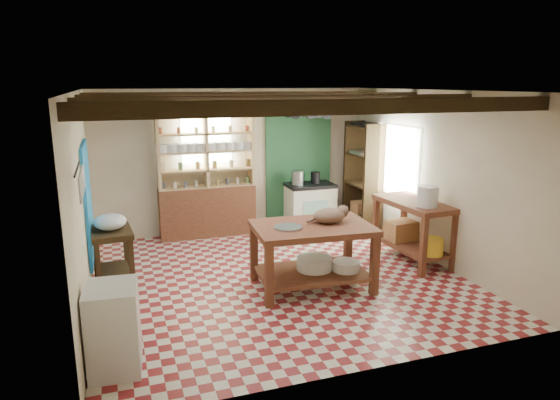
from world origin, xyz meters
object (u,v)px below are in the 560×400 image
object	(u,v)px
work_table	(312,256)
right_counter	(413,231)
prep_table	(113,256)
white_cabinet	(114,328)
cat	(329,215)
stove	(310,206)

from	to	relation	value
work_table	right_counter	size ratio (longest dim) A/B	1.16
prep_table	white_cabinet	xyz separation A→B (m)	(-0.02, -2.23, 0.04)
work_table	white_cabinet	size ratio (longest dim) A/B	1.82
work_table	right_counter	world-z (taller)	right_counter
cat	prep_table	bearing A→B (deg)	154.33
work_table	stove	world-z (taller)	work_table
prep_table	white_cabinet	size ratio (longest dim) A/B	0.91
stove	prep_table	xyz separation A→B (m)	(-3.57, -1.60, -0.04)
right_counter	cat	bearing A→B (deg)	-169.24
work_table	cat	xyz separation A→B (m)	(0.25, 0.03, 0.54)
stove	cat	world-z (taller)	cat
prep_table	right_counter	world-z (taller)	right_counter
white_cabinet	right_counter	xyz separation A→B (m)	(4.40, 1.66, 0.05)
stove	cat	xyz separation A→B (m)	(-0.79, -2.59, 0.55)
cat	white_cabinet	bearing A→B (deg)	-162.10
prep_table	right_counter	xyz separation A→B (m)	(4.38, -0.58, 0.09)
prep_table	white_cabinet	world-z (taller)	white_cabinet
work_table	cat	world-z (taller)	cat
prep_table	cat	world-z (taller)	cat
cat	stove	bearing A→B (deg)	66.96
right_counter	cat	world-z (taller)	cat
prep_table	white_cabinet	bearing A→B (deg)	-94.88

